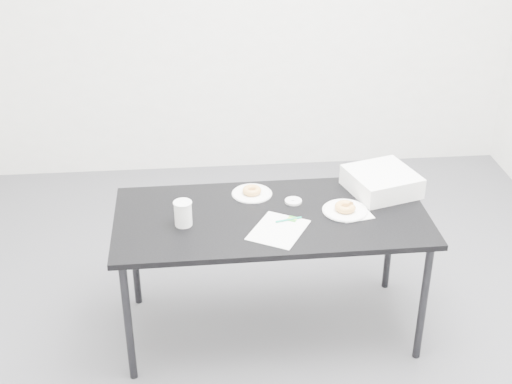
{
  "coord_description": "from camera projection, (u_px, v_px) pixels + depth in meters",
  "views": [
    {
      "loc": [
        -0.34,
        -2.95,
        2.46
      ],
      "look_at": [
        -0.07,
        0.02,
        0.84
      ],
      "focal_mm": 50.0,
      "sensor_mm": 36.0,
      "label": 1
    }
  ],
  "objects": [
    {
      "name": "table",
      "position": [
        271.0,
        224.0,
        3.51
      ],
      "size": [
        1.54,
        0.74,
        0.7
      ],
      "rotation": [
        0.0,
        0.0,
        0.01
      ],
      "color": "black",
      "rests_on": "floor"
    },
    {
      "name": "plate_far",
      "position": [
        252.0,
        194.0,
        3.67
      ],
      "size": [
        0.21,
        0.21,
        0.01
      ],
      "primitive_type": "cylinder",
      "color": "white",
      "rests_on": "table"
    },
    {
      "name": "donut_far",
      "position": [
        252.0,
        190.0,
        3.66
      ],
      "size": [
        0.12,
        0.12,
        0.03
      ],
      "primitive_type": "torus",
      "rotation": [
        0.0,
        0.0,
        -0.25
      ],
      "color": "gold",
      "rests_on": "plate_far"
    },
    {
      "name": "cup_lid",
      "position": [
        293.0,
        201.0,
        3.59
      ],
      "size": [
        0.09,
        0.09,
        0.01
      ],
      "primitive_type": "cylinder",
      "color": "silver",
      "rests_on": "table"
    },
    {
      "name": "donut_near",
      "position": [
        345.0,
        207.0,
        3.5
      ],
      "size": [
        0.11,
        0.11,
        0.03
      ],
      "primitive_type": "torus",
      "rotation": [
        0.0,
        0.0,
        0.08
      ],
      "color": "gold",
      "rests_on": "plate_near"
    },
    {
      "name": "plate_near",
      "position": [
        345.0,
        211.0,
        3.51
      ],
      "size": [
        0.22,
        0.22,
        0.01
      ],
      "primitive_type": "cylinder",
      "color": "white",
      "rests_on": "napkin"
    },
    {
      "name": "logo_patch",
      "position": [
        292.0,
        219.0,
        3.44
      ],
      "size": [
        0.06,
        0.06,
        0.0
      ],
      "primitive_type": "cube",
      "rotation": [
        0.0,
        0.0,
        -0.52
      ],
      "color": "green",
      "rests_on": "scorecard"
    },
    {
      "name": "floor",
      "position": [
        269.0,
        332.0,
        3.79
      ],
      "size": [
        4.0,
        4.0,
        0.0
      ],
      "primitive_type": "plane",
      "color": "#48484D",
      "rests_on": "ground"
    },
    {
      "name": "pen",
      "position": [
        289.0,
        220.0,
        3.43
      ],
      "size": [
        0.13,
        0.04,
        0.01
      ],
      "primitive_type": "cylinder",
      "rotation": [
        0.0,
        1.57,
        0.24
      ],
      "color": "#0D926E",
      "rests_on": "scorecard"
    },
    {
      "name": "napkin",
      "position": [
        354.0,
        213.0,
        3.5
      ],
      "size": [
        0.19,
        0.19,
        0.0
      ],
      "primitive_type": "cube",
      "rotation": [
        0.0,
        0.0,
        0.22
      ],
      "color": "white",
      "rests_on": "table"
    },
    {
      "name": "coffee_cup",
      "position": [
        183.0,
        213.0,
        3.37
      ],
      "size": [
        0.08,
        0.08,
        0.13
      ],
      "primitive_type": "cylinder",
      "color": "white",
      "rests_on": "table"
    },
    {
      "name": "scorecard",
      "position": [
        278.0,
        230.0,
        3.36
      ],
      "size": [
        0.33,
        0.36,
        0.0
      ],
      "primitive_type": "cube",
      "rotation": [
        0.0,
        0.0,
        -0.52
      ],
      "color": "white",
      "rests_on": "table"
    },
    {
      "name": "bakery_box",
      "position": [
        382.0,
        182.0,
        3.68
      ],
      "size": [
        0.4,
        0.4,
        0.11
      ],
      "primitive_type": "cube",
      "rotation": [
        0.0,
        0.0,
        0.29
      ],
      "color": "white",
      "rests_on": "table"
    }
  ]
}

